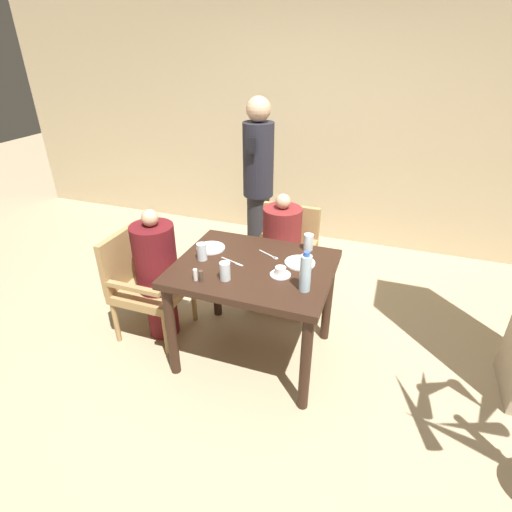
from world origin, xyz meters
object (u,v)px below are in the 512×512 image
at_px(chair_far_side, 285,252).
at_px(teacup_with_saucer, 280,272).
at_px(diner_in_left_chair, 157,274).
at_px(diner_in_far_chair, 281,252).
at_px(chair_left_side, 143,280).
at_px(plate_main_right, 211,248).
at_px(water_bottle, 305,273).
at_px(plate_main_left, 300,263).
at_px(glass_tall_far, 308,242).
at_px(glass_tall_mid, 225,271).
at_px(glass_tall_near, 202,252).
at_px(standing_host, 258,183).

height_order(chair_far_side, teacup_with_saucer, chair_far_side).
bearing_deg(diner_in_left_chair, diner_in_far_chair, 41.01).
xyz_separation_m(chair_left_side, teacup_with_saucer, (1.13, -0.06, 0.33)).
distance_m(plate_main_right, water_bottle, 0.84).
xyz_separation_m(teacup_with_saucer, water_bottle, (0.19, -0.12, 0.10)).
height_order(chair_left_side, plate_main_left, chair_left_side).
bearing_deg(glass_tall_far, glass_tall_mid, -124.81).
bearing_deg(diner_in_far_chair, glass_tall_mid, -96.96).
relative_size(diner_in_far_chair, teacup_with_saucer, 7.74).
bearing_deg(chair_left_side, teacup_with_saucer, -3.17).
bearing_deg(plate_main_left, diner_in_far_chair, 117.47).
xyz_separation_m(diner_in_far_chair, glass_tall_mid, (-0.11, -0.91, 0.30)).
height_order(plate_main_right, glass_tall_near, glass_tall_near).
bearing_deg(glass_tall_near, water_bottle, -10.42).
distance_m(chair_left_side, diner_in_far_chair, 1.15).
relative_size(chair_far_side, plate_main_left, 4.09).
xyz_separation_m(glass_tall_near, glass_tall_far, (0.66, 0.39, 0.00)).
bearing_deg(chair_left_side, standing_host, 68.37).
bearing_deg(diner_in_far_chair, glass_tall_far, -48.60).
distance_m(plate_main_right, teacup_with_saucer, 0.62).
xyz_separation_m(chair_left_side, glass_tall_far, (1.22, 0.35, 0.37)).
xyz_separation_m(chair_far_side, diner_in_far_chair, (-0.00, -0.14, 0.07)).
bearing_deg(plate_main_right, teacup_with_saucer, -17.75).
bearing_deg(plate_main_right, glass_tall_far, 18.50).
distance_m(diner_in_far_chair, standing_host, 0.82).
relative_size(diner_in_left_chair, chair_far_side, 1.26).
bearing_deg(plate_main_left, chair_left_side, -173.92).
distance_m(glass_tall_mid, glass_tall_far, 0.71).
bearing_deg(teacup_with_saucer, glass_tall_mid, -152.23).
bearing_deg(water_bottle, glass_tall_far, 100.76).
bearing_deg(glass_tall_near, plate_main_left, 14.58).
bearing_deg(standing_host, teacup_with_saucer, -65.06).
relative_size(glass_tall_near, glass_tall_far, 1.00).
height_order(diner_in_far_chair, water_bottle, diner_in_far_chair).
relative_size(chair_far_side, standing_host, 0.50).
distance_m(plate_main_left, water_bottle, 0.35).
bearing_deg(glass_tall_near, glass_tall_mid, -36.40).
distance_m(glass_tall_near, glass_tall_mid, 0.32).
bearing_deg(glass_tall_mid, diner_in_far_chair, 83.04).
relative_size(teacup_with_saucer, water_bottle, 0.52).
height_order(diner_in_far_chair, glass_tall_near, diner_in_far_chair).
bearing_deg(plate_main_left, chair_far_side, 112.62).
distance_m(diner_in_left_chair, chair_far_side, 1.14).
height_order(water_bottle, glass_tall_near, water_bottle).
relative_size(diner_in_far_chair, glass_tall_mid, 8.75).
distance_m(chair_far_side, plate_main_right, 0.85).
distance_m(water_bottle, glass_tall_near, 0.78).
xyz_separation_m(plate_main_left, water_bottle, (0.11, -0.31, 0.12)).
relative_size(water_bottle, glass_tall_far, 2.18).
distance_m(water_bottle, glass_tall_far, 0.55).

